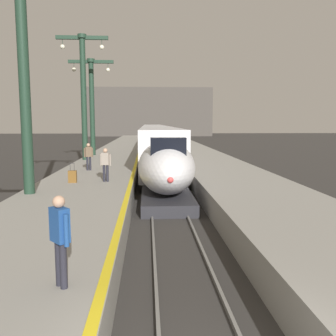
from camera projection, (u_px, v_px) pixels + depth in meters
platform_left at (108, 167)px, 28.91m from camera, size 4.80×110.00×1.05m
platform_right at (209, 166)px, 29.37m from camera, size 4.80×110.00×1.05m
platform_left_safety_stripe at (137, 160)px, 28.97m from camera, size 0.20×107.80×0.01m
rail_main_left at (150, 168)px, 31.88m from camera, size 0.08×110.00×0.12m
rail_main_right at (167, 168)px, 31.96m from camera, size 0.08×110.00×0.12m
highspeed_train_main at (155, 140)px, 42.15m from camera, size 2.92×56.57×3.60m
station_column_mid at (22, 42)px, 14.52m from camera, size 4.00×0.68×10.41m
station_column_far at (83, 86)px, 28.41m from camera, size 4.00×0.68×9.70m
station_column_distant at (92, 97)px, 32.69m from camera, size 4.00×0.68×8.58m
passenger_near_edge at (106, 162)px, 18.21m from camera, size 0.56×0.28×1.69m
passenger_mid_platform at (89, 154)px, 22.56m from camera, size 0.55×0.32×1.69m
passenger_far_waiting at (60, 234)px, 6.49m from camera, size 0.41×0.46×1.69m
rolling_suitcase at (72, 177)px, 18.01m from camera, size 0.40×0.22×0.98m
terminus_back_wall at (150, 112)px, 104.85m from camera, size 36.00×2.00×14.00m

